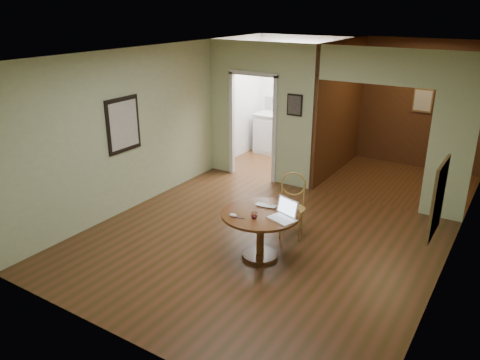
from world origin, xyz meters
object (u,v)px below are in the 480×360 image
Objects in this scene: chair at (292,201)px; dining_table at (260,224)px; open_laptop at (284,213)px; closed_laptop at (265,207)px.

dining_table is at bearing -114.66° from chair.
open_laptop is (0.35, 0.03, 0.24)m from dining_table.
closed_laptop is at bearing -118.99° from chair.
dining_table is 0.87m from chair.
closed_laptop is (-0.04, 0.18, 0.19)m from dining_table.
closed_laptop is (-0.39, 0.15, -0.05)m from open_laptop.
chair is 0.90m from open_laptop.
chair is 2.39× the size of open_laptop.
chair is (0.06, 0.86, 0.04)m from dining_table.
open_laptop is at bearing -28.39° from closed_laptop.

